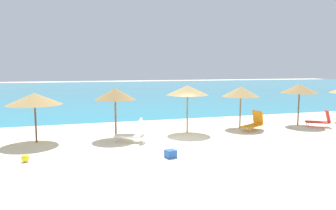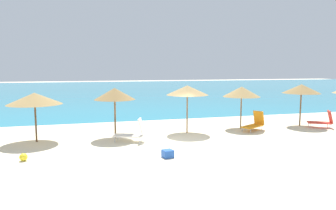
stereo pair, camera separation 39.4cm
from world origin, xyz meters
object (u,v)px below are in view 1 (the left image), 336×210
object	(u,v)px
lounge_chair_0	(254,123)
beach_ball	(25,158)
lounge_chair_1	(134,133)
lounge_chair_2	(321,120)
beach_umbrella_5	(241,92)
cooler_box	(171,154)
beach_umbrella_4	(187,90)
beach_umbrella_6	(299,89)
beach_umbrella_3	(115,94)
beach_umbrella_2	(34,99)

from	to	relation	value
lounge_chair_0	beach_ball	xyz separation A→B (m)	(-12.09, -2.96, -0.26)
lounge_chair_0	lounge_chair_1	size ratio (longest dim) A/B	1.03
lounge_chair_1	lounge_chair_2	distance (m)	11.92
beach_umbrella_5	cooler_box	world-z (taller)	beach_umbrella_5
beach_umbrella_4	cooler_box	world-z (taller)	beach_umbrella_4
beach_umbrella_4	beach_ball	size ratio (longest dim) A/B	8.72
beach_umbrella_6	beach_ball	size ratio (longest dim) A/B	8.58
beach_umbrella_4	beach_umbrella_5	xyz separation A→B (m)	(3.60, 0.37, -0.18)
beach_umbrella_4	beach_umbrella_6	xyz separation A→B (m)	(7.64, 0.10, -0.06)
beach_umbrella_3	beach_umbrella_6	xyz separation A→B (m)	(11.70, 0.30, 0.04)
lounge_chair_2	beach_ball	distance (m)	16.80
beach_umbrella_4	cooler_box	distance (m)	5.51
beach_umbrella_4	cooler_box	bearing A→B (deg)	-118.23
beach_umbrella_3	lounge_chair_2	distance (m)	12.81
beach_umbrella_2	beach_umbrella_6	xyz separation A→B (m)	(15.59, 0.12, 0.20)
lounge_chair_1	lounge_chair_2	world-z (taller)	lounge_chair_1
beach_umbrella_6	beach_ball	distance (m)	16.18
beach_umbrella_3	beach_ball	size ratio (longest dim) A/B	8.52
lounge_chair_2	beach_ball	size ratio (longest dim) A/B	4.97
lounge_chair_0	beach_umbrella_3	bearing A→B (deg)	59.36
beach_umbrella_5	lounge_chair_2	world-z (taller)	beach_umbrella_5
beach_umbrella_2	beach_umbrella_3	size ratio (longest dim) A/B	1.00
lounge_chair_2	beach_ball	xyz separation A→B (m)	(-16.60, -2.56, -0.28)
beach_umbrella_2	beach_ball	size ratio (longest dim) A/B	8.48
lounge_chair_0	beach_ball	size ratio (longest dim) A/B	5.57
beach_umbrella_6	beach_ball	world-z (taller)	beach_umbrella_6
beach_umbrella_2	beach_umbrella_5	size ratio (longest dim) A/B	1.03
lounge_chair_1	cooler_box	size ratio (longest dim) A/B	4.06
beach_umbrella_2	lounge_chair_1	distance (m)	5.10
beach_umbrella_2	beach_ball	bearing A→B (deg)	-91.10
beach_umbrella_4	lounge_chair_2	xyz separation A→B (m)	(8.59, -0.79, -1.99)
lounge_chair_0	lounge_chair_2	xyz separation A→B (m)	(4.51, -0.41, 0.02)
beach_umbrella_6	lounge_chair_1	distance (m)	11.22
beach_umbrella_5	lounge_chair_0	distance (m)	2.04
lounge_chair_1	cooler_box	bearing A→B (deg)	-142.69
beach_umbrella_3	beach_umbrella_6	size ratio (longest dim) A/B	0.99
lounge_chair_0	cooler_box	size ratio (longest dim) A/B	4.20
lounge_chair_1	beach_ball	size ratio (longest dim) A/B	5.38
beach_umbrella_6	lounge_chair_0	size ratio (longest dim) A/B	1.54
beach_umbrella_3	lounge_chair_1	size ratio (longest dim) A/B	1.58
lounge_chair_0	beach_umbrella_4	bearing A→B (deg)	55.29
beach_umbrella_3	beach_umbrella_5	bearing A→B (deg)	4.26
beach_umbrella_5	beach_ball	distance (m)	12.37
beach_ball	lounge_chair_2	bearing A→B (deg)	8.76
beach_umbrella_5	lounge_chair_0	xyz separation A→B (m)	(0.48, -0.76, -1.84)
beach_umbrella_5	lounge_chair_2	bearing A→B (deg)	-13.13
lounge_chair_1	beach_umbrella_3	bearing A→B (deg)	53.41
beach_umbrella_2	beach_umbrella_3	world-z (taller)	beach_umbrella_3
beach_umbrella_3	beach_umbrella_5	xyz separation A→B (m)	(7.65, 0.57, -0.08)
cooler_box	lounge_chair_1	bearing A→B (deg)	106.95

